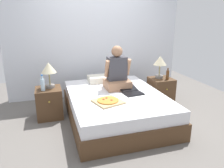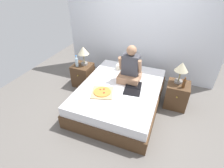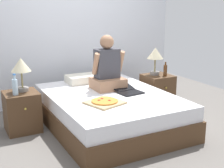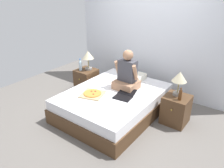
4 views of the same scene
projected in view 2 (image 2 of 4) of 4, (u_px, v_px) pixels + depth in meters
ground_plane at (120, 104)px, 3.81m from camera, size 5.86×5.86×0.00m
wall_back at (140, 29)px, 4.20m from camera, size 3.86×0.12×2.50m
bed at (120, 95)px, 3.68m from camera, size 1.59×2.10×0.47m
nightstand_left at (83, 75)px, 4.31m from camera, size 0.44×0.47×0.54m
lamp_on_left_nightstand at (83, 52)px, 4.01m from camera, size 0.26×0.26×0.45m
water_bottle at (77, 62)px, 4.06m from camera, size 0.07×0.07×0.28m
nightstand_right at (177, 95)px, 3.63m from camera, size 0.44×0.47×0.54m
lamp_on_right_nightstand at (182, 68)px, 3.35m from camera, size 0.26×0.26×0.45m
beer_bottle at (184, 83)px, 3.33m from camera, size 0.06×0.06×0.23m
pillow at (129, 66)px, 4.13m from camera, size 0.52×0.34×0.12m
person_seated at (130, 69)px, 3.56m from camera, size 0.47×0.40×0.78m
laptop at (132, 90)px, 3.41m from camera, size 0.36×0.45×0.07m
pizza_box at (102, 92)px, 3.34m from camera, size 0.50×0.50×0.04m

